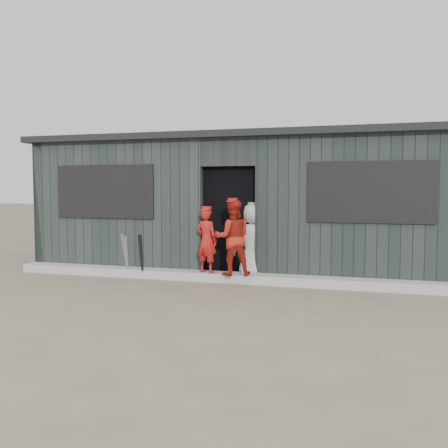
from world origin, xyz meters
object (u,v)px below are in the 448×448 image
(bat_mid, at_px, (125,255))
(player_grey_back, at_px, (252,242))
(player_red_left, at_px, (207,240))
(bat_left, at_px, (127,256))
(dugout, at_px, (248,204))
(bat_right, at_px, (141,257))
(player_red_right, at_px, (233,238))

(bat_mid, relative_size, player_grey_back, 0.60)
(player_red_left, xyz_separation_m, player_grey_back, (0.72, 0.38, -0.04))
(bat_left, bearing_deg, bat_mid, 147.78)
(bat_left, distance_m, dugout, 2.70)
(bat_left, xyz_separation_m, bat_mid, (-0.04, 0.03, 0.02))
(player_red_left, bearing_deg, bat_right, 26.89)
(bat_left, xyz_separation_m, player_red_left, (1.51, 0.05, 0.33))
(bat_left, bearing_deg, bat_right, -18.25)
(player_red_left, relative_size, player_red_right, 0.88)
(player_red_left, distance_m, player_grey_back, 0.82)
(bat_left, bearing_deg, player_red_right, -2.46)
(dugout, bearing_deg, player_red_left, -100.00)
(bat_right, bearing_deg, player_red_right, 0.96)
(bat_right, bearing_deg, bat_mid, 160.01)
(bat_mid, bearing_deg, player_red_left, 0.75)
(bat_left, relative_size, player_red_right, 0.61)
(bat_mid, distance_m, player_red_right, 2.10)
(bat_left, distance_m, player_red_right, 2.06)
(player_red_left, bearing_deg, bat_left, 20.74)
(player_red_right, bearing_deg, player_grey_back, -132.88)
(dugout, bearing_deg, bat_left, -135.53)
(bat_left, height_order, player_red_right, player_red_right)
(bat_left, distance_m, player_red_left, 1.55)
(bat_right, distance_m, player_grey_back, 1.98)
(bat_mid, xyz_separation_m, dugout, (1.86, 1.76, 0.89))
(bat_right, relative_size, player_grey_back, 0.60)
(bat_mid, bearing_deg, dugout, 43.32)
(bat_mid, bearing_deg, player_red_right, -3.19)
(bat_left, xyz_separation_m, player_red_right, (2.02, -0.09, 0.40))
(bat_right, distance_m, player_red_left, 1.22)
(bat_right, xyz_separation_m, player_red_left, (1.16, 0.16, 0.31))
(player_grey_back, relative_size, dugout, 0.16)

